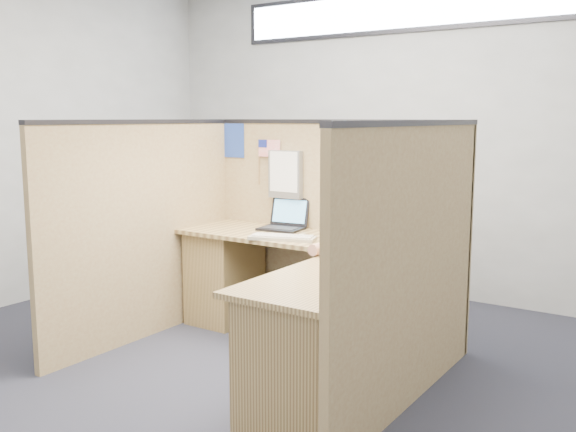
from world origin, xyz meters
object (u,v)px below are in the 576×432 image
Objects in this scene: l_desk at (300,302)px; keyboard at (282,237)px; laptop at (286,221)px; mouse at (339,244)px.

l_desk is 4.11× the size of keyboard.
laptop is at bearing 130.97° from l_desk.
keyboard is (-0.28, 0.21, 0.35)m from l_desk.
keyboard is 0.45m from mouse.
l_desk is at bearing -55.32° from keyboard.
laptop reaches higher than keyboard.
mouse is (0.45, -0.02, 0.01)m from keyboard.
mouse is at bearing -36.58° from laptop.
laptop reaches higher than l_desk.
mouse is at bearing 48.31° from l_desk.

